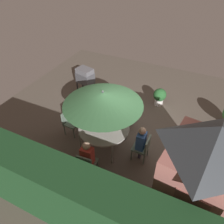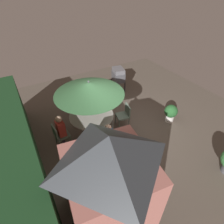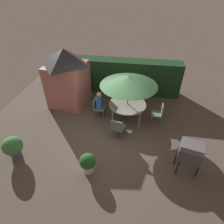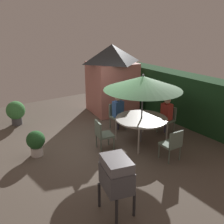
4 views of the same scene
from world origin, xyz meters
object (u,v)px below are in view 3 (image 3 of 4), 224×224
at_px(chair_far_side, 98,106).
at_px(potted_plant_by_grill, 88,163).
at_px(patio_umbrella, 129,81).
at_px(person_in_red, 128,91).
at_px(patio_table, 127,105).
at_px(chair_toward_hedge, 118,127).
at_px(garden_shed, 67,77).
at_px(chair_toward_house, 159,113).
at_px(bbq_grill, 190,152).
at_px(chair_near_shed, 128,94).
at_px(person_in_blue, 99,102).
at_px(potted_plant_by_shed, 13,147).

bearing_deg(chair_far_side, potted_plant_by_grill, -83.62).
distance_m(patio_umbrella, chair_far_side, 1.92).
bearing_deg(person_in_red, chair_far_side, -136.35).
bearing_deg(potted_plant_by_grill, patio_table, 71.83).
bearing_deg(person_in_red, chair_toward_hedge, -93.82).
relative_size(patio_umbrella, person_in_red, 1.85).
relative_size(chair_toward_hedge, potted_plant_by_grill, 1.21).
bearing_deg(potted_plant_by_grill, garden_shed, 116.67).
distance_m(patio_umbrella, chair_toward_house, 1.94).
height_order(bbq_grill, chair_near_shed, bbq_grill).
relative_size(chair_toward_house, person_in_blue, 0.71).
distance_m(chair_far_side, potted_plant_by_shed, 3.68).
xyz_separation_m(patio_umbrella, potted_plant_by_grill, (-0.99, -3.01, -1.48)).
relative_size(person_in_red, person_in_blue, 1.00).
bearing_deg(potted_plant_by_shed, chair_far_side, 50.09).
bearing_deg(patio_table, potted_plant_by_grill, -108.17).
relative_size(chair_near_shed, chair_toward_house, 1.00).
relative_size(garden_shed, potted_plant_by_shed, 3.12).
xyz_separation_m(chair_near_shed, potted_plant_by_shed, (-3.59, -4.09, -0.02)).
xyz_separation_m(bbq_grill, chair_toward_hedge, (-2.42, 1.19, -0.33)).
relative_size(patio_table, person_in_blue, 1.27).
bearing_deg(garden_shed, chair_toward_hedge, -38.82).
xyz_separation_m(chair_toward_house, person_in_red, (-1.45, 1.22, 0.26)).
relative_size(chair_near_shed, person_in_blue, 0.71).
xyz_separation_m(chair_far_side, potted_plant_by_grill, (0.34, -3.01, -0.10)).
bearing_deg(chair_far_side, chair_near_shed, 45.81).
bearing_deg(potted_plant_by_shed, potted_plant_by_grill, -3.85).
height_order(potted_plant_by_grill, person_in_blue, person_in_blue).
xyz_separation_m(chair_toward_house, potted_plant_by_shed, (-5.05, -2.78, -0.02)).
bearing_deg(potted_plant_by_shed, chair_toward_house, 28.84).
xyz_separation_m(chair_toward_hedge, person_in_red, (0.16, 2.44, 0.26)).
height_order(garden_shed, potted_plant_by_grill, garden_shed).
bearing_deg(garden_shed, chair_near_shed, 7.09).
bearing_deg(patio_table, patio_umbrella, -75.96).
bearing_deg(bbq_grill, chair_near_shed, 121.36).
height_order(potted_plant_by_shed, person_in_blue, person_in_blue).
bearing_deg(patio_umbrella, person_in_red, 94.46).
xyz_separation_m(chair_far_side, person_in_blue, (0.09, 0.00, 0.26)).
relative_size(chair_toward_hedge, chair_toward_house, 1.00).
relative_size(patio_umbrella, potted_plant_by_grill, 3.14).
distance_m(chair_toward_hedge, chair_toward_house, 2.03).
bearing_deg(chair_far_side, potted_plant_by_shed, -129.91).
height_order(patio_table, person_in_red, person_in_red).
height_order(chair_far_side, person_in_red, person_in_red).
distance_m(potted_plant_by_grill, person_in_blue, 3.04).
height_order(chair_far_side, potted_plant_by_shed, chair_far_side).
height_order(chair_toward_hedge, person_in_red, person_in_red).
bearing_deg(potted_plant_by_grill, chair_far_side, 96.38).
bearing_deg(bbq_grill, chair_toward_house, 108.52).
height_order(garden_shed, chair_near_shed, garden_shed).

